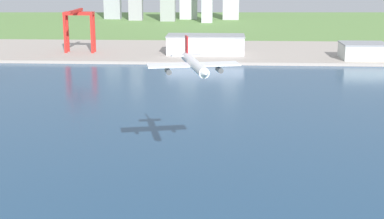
{
  "coord_description": "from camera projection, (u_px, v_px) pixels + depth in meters",
  "views": [
    {
      "loc": [
        18.66,
        -31.07,
        76.87
      ],
      "look_at": [
        8.28,
        160.13,
        28.42
      ],
      "focal_mm": 52.43,
      "sensor_mm": 36.0,
      "label": 1
    }
  ],
  "objects": [
    {
      "name": "industrial_pier",
      "position": [
        202.0,
        51.0,
        523.93
      ],
      "size": [
        840.0,
        140.0,
        2.5
      ],
      "primitive_type": "cube",
      "color": "#A89C92",
      "rests_on": "ground"
    },
    {
      "name": "warehouse_main",
      "position": [
        206.0,
        44.0,
        499.06
      ],
      "size": [
        69.19,
        30.88,
        16.71
      ],
      "color": "silver",
      "rests_on": "industrial_pier"
    },
    {
      "name": "ground_plane",
      "position": [
        191.0,
        98.0,
        340.32
      ],
      "size": [
        2400.0,
        2400.0,
        0.0
      ],
      "primitive_type": "plane",
      "color": "#618A46"
    },
    {
      "name": "warehouse_annex",
      "position": [
        363.0,
        51.0,
        470.99
      ],
      "size": [
        37.37,
        31.9,
        13.44
      ],
      "color": "silver",
      "rests_on": "industrial_pier"
    },
    {
      "name": "port_crane_red",
      "position": [
        78.0,
        21.0,
        499.58
      ],
      "size": [
        26.75,
        45.07,
        39.13
      ],
      "color": "red",
      "rests_on": "industrial_pier"
    },
    {
      "name": "airplane_landing",
      "position": [
        194.0,
        64.0,
        191.16
      ],
      "size": [
        32.92,
        39.24,
        11.11
      ],
      "color": "white"
    },
    {
      "name": "water_bay",
      "position": [
        184.0,
        125.0,
        282.22
      ],
      "size": [
        840.0,
        360.0,
        0.15
      ],
      "primitive_type": "cube",
      "color": "navy",
      "rests_on": "ground"
    }
  ]
}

